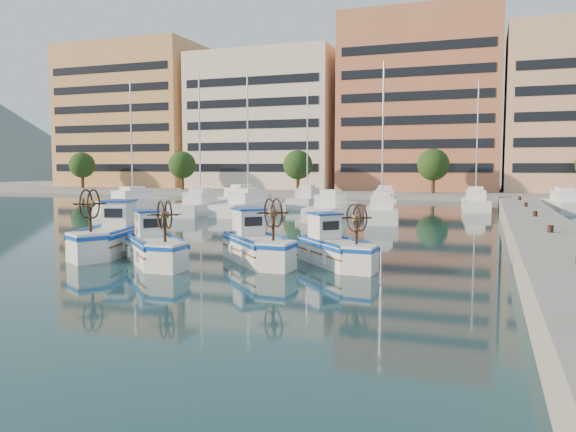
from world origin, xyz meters
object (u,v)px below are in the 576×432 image
object	(u,v)px
fishing_boat_a	(110,235)
fishing_boat_c	(257,244)
fishing_boat_d	(335,247)
fishing_boat_b	(155,245)

from	to	relation	value
fishing_boat_a	fishing_boat_c	world-z (taller)	fishing_boat_a
fishing_boat_c	fishing_boat_d	xyz separation A→B (m)	(3.20, 0.45, -0.05)
fishing_boat_a	fishing_boat_c	distance (m)	7.13
fishing_boat_b	fishing_boat_c	size ratio (longest dim) A/B	0.96
fishing_boat_a	fishing_boat_b	xyz separation A→B (m)	(3.34, -1.53, -0.09)
fishing_boat_a	fishing_boat_b	distance (m)	3.67
fishing_boat_a	fishing_boat_c	bearing A→B (deg)	-14.16
fishing_boat_c	fishing_boat_d	distance (m)	3.23
fishing_boat_b	fishing_boat_c	distance (m)	4.14
fishing_boat_a	fishing_boat_d	size ratio (longest dim) A/B	1.23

